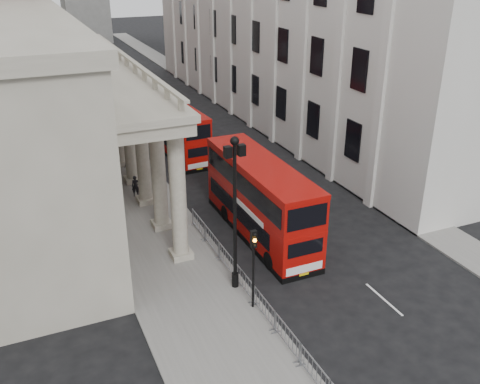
{
  "coord_description": "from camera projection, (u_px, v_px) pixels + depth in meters",
  "views": [
    {
      "loc": [
        -9.87,
        -17.83,
        16.38
      ],
      "look_at": [
        1.98,
        9.26,
        2.93
      ],
      "focal_mm": 40.0,
      "sensor_mm": 36.0,
      "label": 1
    }
  ],
  "objects": [
    {
      "name": "pedestrian_c",
      "position": [
        130.0,
        164.0,
        41.99
      ],
      "size": [
        1.05,
        0.92,
        1.81
      ],
      "primitive_type": "imported",
      "rotation": [
        0.0,
        0.0,
        5.79
      ],
      "color": "black",
      "rests_on": "sidewalk_west"
    },
    {
      "name": "portico_building",
      "position": [
        5.0,
        129.0,
        33.95
      ],
      "size": [
        9.0,
        28.0,
        12.0
      ],
      "primitive_type": "cube",
      "color": "gray",
      "rests_on": "ground"
    },
    {
      "name": "kerb",
      "position": [
        132.0,
        140.0,
        50.22
      ],
      "size": [
        0.2,
        140.0,
        0.14
      ],
      "primitive_type": "cube",
      "color": "slate",
      "rests_on": "ground"
    },
    {
      "name": "lamp_post_south",
      "position": [
        235.0,
        205.0,
        26.33
      ],
      "size": [
        1.05,
        0.44,
        8.32
      ],
      "color": "black",
      "rests_on": "sidewalk_west"
    },
    {
      "name": "bus_far",
      "position": [
        177.0,
        129.0,
        46.14
      ],
      "size": [
        2.95,
        10.04,
        4.28
      ],
      "rotation": [
        0.0,
        0.0,
        0.06
      ],
      "color": "#A00B07",
      "rests_on": "ground"
    },
    {
      "name": "ground",
      "position": [
        280.0,
        329.0,
        25.25
      ],
      "size": [
        260.0,
        260.0,
        0.0
      ],
      "primitive_type": "plane",
      "color": "black",
      "rests_on": "ground"
    },
    {
      "name": "lamp_post_mid",
      "position": [
        150.0,
        119.0,
        39.68
      ],
      "size": [
        1.05,
        0.44,
        8.32
      ],
      "color": "black",
      "rests_on": "sidewalk_west"
    },
    {
      "name": "traffic_light",
      "position": [
        254.0,
        255.0,
        25.43
      ],
      "size": [
        0.28,
        0.33,
        4.3
      ],
      "color": "black",
      "rests_on": "sidewalk_west"
    },
    {
      "name": "pedestrian_a",
      "position": [
        136.0,
        186.0,
        38.34
      ],
      "size": [
        0.64,
        0.5,
        1.54
      ],
      "primitive_type": "imported",
      "rotation": [
        0.0,
        0.0,
        -0.26
      ],
      "color": "black",
      "rests_on": "sidewalk_west"
    },
    {
      "name": "lamp_post_north",
      "position": [
        108.0,
        76.0,
        53.02
      ],
      "size": [
        1.05,
        0.44,
        8.32
      ],
      "color": "black",
      "rests_on": "sidewalk_west"
    },
    {
      "name": "sidewalk_west",
      "position": [
        100.0,
        144.0,
        49.15
      ],
      "size": [
        6.0,
        140.0,
        0.12
      ],
      "primitive_type": "cube",
      "color": "slate",
      "rests_on": "ground"
    },
    {
      "name": "bus_near",
      "position": [
        260.0,
        198.0,
        32.69
      ],
      "size": [
        2.74,
        11.18,
        4.83
      ],
      "rotation": [
        0.0,
        0.0,
        -0.0
      ],
      "color": "#A50B07",
      "rests_on": "ground"
    },
    {
      "name": "pedestrian_b",
      "position": [
        116.0,
        174.0,
        40.13
      ],
      "size": [
        0.9,
        0.74,
        1.73
      ],
      "primitive_type": "imported",
      "rotation": [
        0.0,
        0.0,
        3.24
      ],
      "color": "black",
      "rests_on": "sidewalk_west"
    },
    {
      "name": "sidewalk_east",
      "position": [
        262.0,
        123.0,
        55.17
      ],
      "size": [
        3.0,
        140.0,
        0.12
      ],
      "primitive_type": "cube",
      "color": "slate",
      "rests_on": "ground"
    },
    {
      "name": "crowd_barriers",
      "position": [
        254.0,
        294.0,
        26.7
      ],
      "size": [
        0.5,
        18.75,
        1.1
      ],
      "color": "gray",
      "rests_on": "sidewalk_west"
    }
  ]
}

